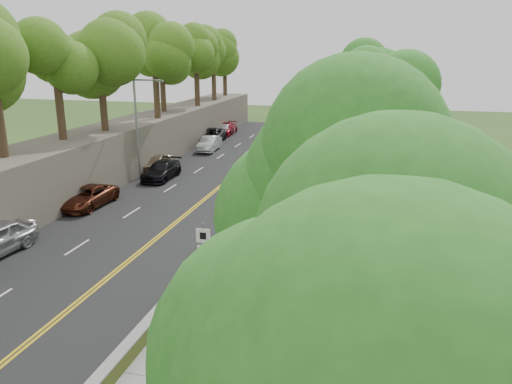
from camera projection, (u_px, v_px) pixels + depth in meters
The scene contains 24 objects.
ground at pixel (206, 262), 24.61m from camera, with size 140.00×140.00×0.00m, color #33511E.
road at pixel (206, 180), 39.86m from camera, with size 11.20×66.00×0.04m, color black.
sidewalk at pixel (305, 187), 37.96m from camera, with size 4.20×66.00×0.05m, color gray.
jersey_barrier at pixel (275, 181), 38.43m from camera, with size 0.42×66.00×0.60m, color #B2D334.
rock_embankment at pixel (113, 151), 41.25m from camera, with size 5.00×66.00×4.00m, color #595147.
chainlink_fence at pixel (333, 176), 37.18m from camera, with size 0.04×66.00×2.00m, color slate.
trees_embankment at pixel (111, 44), 38.79m from camera, with size 6.40×66.00×13.00m, color #4C7F1F, non-canonical shape.
trees_fenceside at pixel (370, 95), 34.97m from camera, with size 7.00×66.00×14.00m, color #388B2A, non-canonical shape.
streetlight at pixel (139, 122), 38.86m from camera, with size 2.52×0.22×8.00m.
signpost at pixel (204, 250), 21.01m from camera, with size 0.62×0.09×3.10m.
construction_barrel at pixel (314, 178), 38.65m from camera, with size 0.57×0.57×0.94m, color orange.
concrete_block at pixel (283, 282), 21.40m from camera, with size 1.30×0.97×0.87m, color gray.
car_2 at pixel (87, 197), 32.91m from camera, with size 2.26×4.90×1.36m, color #4D1F12.
car_3 at pixel (162, 170), 40.02m from camera, with size 1.97×4.85×1.41m, color black.
car_4 at pixel (157, 163), 42.83m from camera, with size 1.58×3.93×1.34m, color gray.
car_5 at pixel (209, 144), 51.00m from camera, with size 1.59×4.55×1.50m, color silver.
car_6 at pixel (211, 135), 55.70m from camera, with size 2.59×5.61×1.56m, color black.
car_7 at pixel (226, 129), 60.85m from camera, with size 1.97×4.86×1.41m, color maroon.
car_8 at pixel (225, 129), 60.38m from camera, with size 1.71×4.25×1.45m, color silver.
painter_0 at pixel (226, 240), 25.12m from camera, with size 0.79×0.52×1.62m, color gold.
painter_1 at pixel (265, 193), 32.96m from camera, with size 0.64×0.42×1.76m, color silver.
painter_2 at pixel (265, 208), 30.06m from camera, with size 0.81×0.63×1.66m, color black.
painter_3 at pixel (260, 200), 31.61m from camera, with size 1.07×0.61×1.66m, color olive.
person_far at pixel (318, 169), 39.61m from camera, with size 1.01×0.42×1.73m, color black.
Camera 1 is at (8.04, -21.37, 10.10)m, focal length 35.00 mm.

